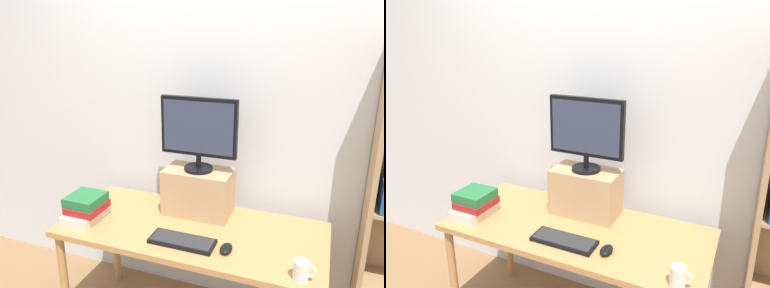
# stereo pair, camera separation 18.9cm
# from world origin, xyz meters

# --- Properties ---
(back_wall) EXTENTS (7.00, 0.08, 2.60)m
(back_wall) POSITION_xyz_m (0.00, 0.48, 1.30)
(back_wall) COLOR silver
(back_wall) RESTS_ON ground_plane
(desk) EXTENTS (1.57, 0.69, 0.77)m
(desk) POSITION_xyz_m (0.00, 0.00, 0.69)
(desk) COLOR #B7844C
(desk) RESTS_ON ground_plane
(riser_box) EXTENTS (0.42, 0.24, 0.29)m
(riser_box) POSITION_xyz_m (-0.02, 0.19, 0.92)
(riser_box) COLOR tan
(riser_box) RESTS_ON desk
(computer_monitor) EXTENTS (0.48, 0.18, 0.46)m
(computer_monitor) POSITION_xyz_m (-0.02, 0.19, 1.31)
(computer_monitor) COLOR black
(computer_monitor) RESTS_ON riser_box
(keyboard) EXTENTS (0.37, 0.14, 0.02)m
(keyboard) POSITION_xyz_m (0.01, -0.18, 0.78)
(keyboard) COLOR black
(keyboard) RESTS_ON desk
(computer_mouse) EXTENTS (0.06, 0.10, 0.04)m
(computer_mouse) POSITION_xyz_m (0.26, -0.17, 0.79)
(computer_mouse) COLOR black
(computer_mouse) RESTS_ON desk
(book_stack) EXTENTS (0.21, 0.26, 0.16)m
(book_stack) POSITION_xyz_m (-0.64, -0.14, 0.85)
(book_stack) COLOR silver
(book_stack) RESTS_ON desk
(coffee_mug) EXTENTS (0.11, 0.07, 0.10)m
(coffee_mug) POSITION_xyz_m (0.66, -0.27, 0.82)
(coffee_mug) COLOR white
(coffee_mug) RESTS_ON desk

